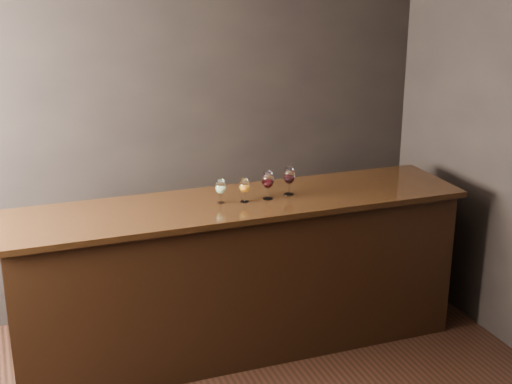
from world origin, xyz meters
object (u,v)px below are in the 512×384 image
object	(u,v)px
glass_red_b	(289,177)
glass_amber	(244,186)
back_bar_shelf	(198,255)
glass_red_a	(268,181)
glass_white	(221,187)
bar_counter	(238,279)

from	to	relation	value
glass_red_b	glass_amber	bearing A→B (deg)	-173.58
back_bar_shelf	glass_amber	xyz separation A→B (m)	(0.13, -0.77, 0.81)
glass_amber	glass_red_a	bearing A→B (deg)	1.05
glass_white	glass_red_a	bearing A→B (deg)	-5.41
back_bar_shelf	glass_white	xyz separation A→B (m)	(-0.03, -0.74, 0.81)
bar_counter	glass_red_a	xyz separation A→B (m)	(0.22, -0.03, 0.74)
bar_counter	glass_red_a	bearing A→B (deg)	-7.89
bar_counter	back_bar_shelf	xyz separation A→B (m)	(-0.09, 0.74, -0.10)
bar_counter	glass_red_a	world-z (taller)	glass_red_a
glass_white	glass_red_b	bearing A→B (deg)	0.51
glass_amber	glass_red_a	size ratio (longest dim) A/B	0.84
back_bar_shelf	glass_amber	world-z (taller)	glass_amber
bar_counter	glass_red_b	world-z (taller)	glass_red_b
glass_red_b	bar_counter	bearing A→B (deg)	-179.33
bar_counter	glass_white	world-z (taller)	glass_white
bar_counter	glass_red_a	size ratio (longest dim) A/B	15.95
back_bar_shelf	bar_counter	bearing A→B (deg)	-83.00
back_bar_shelf	glass_red_a	size ratio (longest dim) A/B	12.87
glass_amber	glass_red_b	xyz separation A→B (m)	(0.36, 0.04, 0.02)
back_bar_shelf	glass_white	size ratio (longest dim) A/B	15.23
back_bar_shelf	glass_red_b	bearing A→B (deg)	-56.29
back_bar_shelf	glass_red_a	world-z (taller)	glass_red_a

